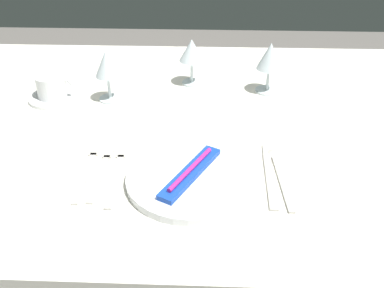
% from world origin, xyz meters
% --- Properties ---
extents(dining_table, '(1.80, 1.11, 0.74)m').
position_xyz_m(dining_table, '(0.00, 0.00, 0.66)').
color(dining_table, silver).
rests_on(dining_table, ground).
extents(dinner_plate, '(0.28, 0.28, 0.02)m').
position_xyz_m(dinner_plate, '(-0.03, -0.28, 0.75)').
color(dinner_plate, white).
rests_on(dinner_plate, dining_table).
extents(toothbrush_package, '(0.13, 0.20, 0.02)m').
position_xyz_m(toothbrush_package, '(-0.03, -0.28, 0.77)').
color(toothbrush_package, blue).
rests_on(toothbrush_package, dinner_plate).
extents(fork_outer, '(0.03, 0.22, 0.00)m').
position_xyz_m(fork_outer, '(-0.20, -0.25, 0.74)').
color(fork_outer, beige).
rests_on(fork_outer, dining_table).
extents(fork_inner, '(0.02, 0.20, 0.00)m').
position_xyz_m(fork_inner, '(-0.23, -0.25, 0.74)').
color(fork_inner, beige).
rests_on(fork_inner, dining_table).
extents(fork_salad, '(0.02, 0.21, 0.00)m').
position_xyz_m(fork_salad, '(-0.26, -0.24, 0.74)').
color(fork_salad, beige).
rests_on(fork_salad, dining_table).
extents(dinner_knife, '(0.02, 0.24, 0.00)m').
position_xyz_m(dinner_knife, '(0.14, -0.25, 0.74)').
color(dinner_knife, beige).
rests_on(dinner_knife, dining_table).
extents(spoon_soup, '(0.03, 0.23, 0.01)m').
position_xyz_m(spoon_soup, '(0.17, -0.23, 0.74)').
color(spoon_soup, beige).
rests_on(spoon_soup, dining_table).
extents(saucer_left, '(0.14, 0.14, 0.01)m').
position_xyz_m(saucer_left, '(-0.45, 0.10, 0.74)').
color(saucer_left, white).
rests_on(saucer_left, dining_table).
extents(coffee_cup_left, '(0.11, 0.08, 0.06)m').
position_xyz_m(coffee_cup_left, '(-0.45, 0.10, 0.78)').
color(coffee_cup_left, white).
rests_on(coffee_cup_left, saucer_left).
extents(wine_glass_centre, '(0.08, 0.08, 0.14)m').
position_xyz_m(wine_glass_centre, '(-0.05, 0.22, 0.84)').
color(wine_glass_centre, silver).
rests_on(wine_glass_centre, dining_table).
extents(wine_glass_left, '(0.07, 0.07, 0.15)m').
position_xyz_m(wine_glass_left, '(-0.28, 0.10, 0.84)').
color(wine_glass_left, silver).
rests_on(wine_glass_left, dining_table).
extents(wine_glass_right, '(0.08, 0.08, 0.15)m').
position_xyz_m(wine_glass_right, '(0.18, 0.18, 0.85)').
color(wine_glass_right, silver).
rests_on(wine_glass_right, dining_table).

